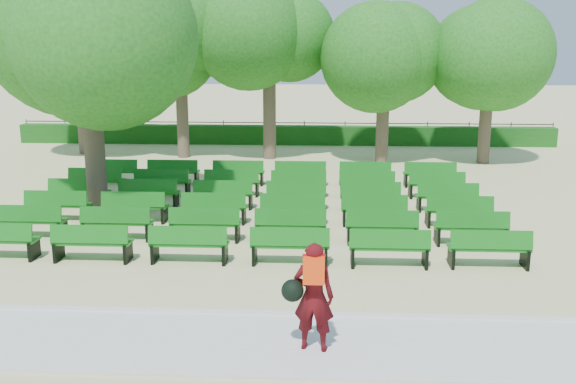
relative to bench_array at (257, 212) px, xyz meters
name	(u,v)px	position (x,y,z in m)	size (l,w,h in m)	color
ground	(253,222)	(-0.05, -0.70, -0.09)	(120.00, 120.00, 0.00)	#CBC686
paving	(205,343)	(-0.05, -8.10, -0.06)	(30.00, 2.20, 0.06)	silver
curb	(216,313)	(-0.05, -6.95, -0.04)	(30.00, 0.12, 0.10)	silver
hedge	(284,135)	(-0.05, 13.30, 0.36)	(26.00, 0.70, 0.90)	#185516
fence	(284,143)	(-0.05, 13.70, -0.09)	(26.00, 0.10, 1.02)	black
tree_line	(278,159)	(-0.05, 9.30, -0.09)	(21.80, 6.80, 7.04)	#26711E
bench_array	(257,212)	(0.00, 0.00, 0.00)	(1.76, 0.56, 1.11)	#126A16
tree_among	(88,53)	(-4.72, 0.24, 4.48)	(5.00, 5.00, 6.85)	brown
person	(312,295)	(1.70, -8.27, 0.89)	(0.86, 0.55, 1.77)	#45090E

